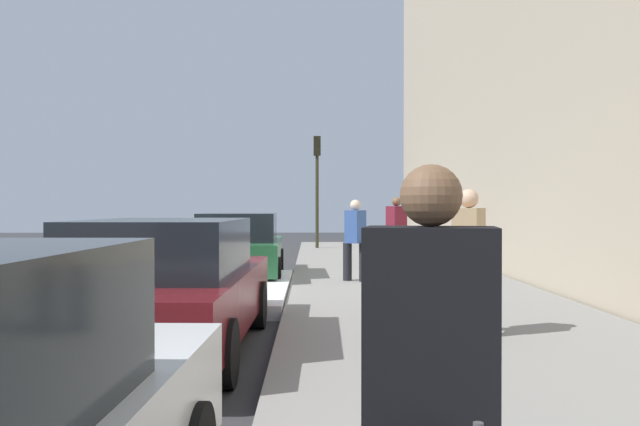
{
  "coord_description": "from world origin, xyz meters",
  "views": [
    {
      "loc": [
        -13.73,
        -1.41,
        1.65
      ],
      "look_at": [
        -0.42,
        -1.59,
        1.53
      ],
      "focal_mm": 36.5,
      "sensor_mm": 36.0,
      "label": 1
    }
  ],
  "objects_px": {
    "parked_car_maroon": "(168,286)",
    "traffic_light_pole": "(317,172)",
    "pedestrian_tan_coat": "(469,257)",
    "pedestrian_blue_coat": "(355,238)",
    "parked_car_green": "(239,247)",
    "pedestrian_black_coat": "(431,389)",
    "pedestrian_burgundy_coat": "(396,230)"
  },
  "relations": [
    {
      "from": "pedestrian_black_coat",
      "to": "traffic_light_pole",
      "type": "distance_m",
      "value": 21.67
    },
    {
      "from": "pedestrian_black_coat",
      "to": "traffic_light_pole",
      "type": "relative_size",
      "value": 0.4
    },
    {
      "from": "parked_car_maroon",
      "to": "pedestrian_tan_coat",
      "type": "xyz_separation_m",
      "value": [
        0.26,
        -3.46,
        0.3
      ]
    },
    {
      "from": "pedestrian_black_coat",
      "to": "traffic_light_pole",
      "type": "xyz_separation_m",
      "value": [
        21.58,
        0.19,
        1.9
      ]
    },
    {
      "from": "pedestrian_black_coat",
      "to": "pedestrian_blue_coat",
      "type": "relative_size",
      "value": 1.0
    },
    {
      "from": "pedestrian_burgundy_coat",
      "to": "pedestrian_tan_coat",
      "type": "xyz_separation_m",
      "value": [
        -8.53,
        0.27,
        -0.02
      ]
    },
    {
      "from": "parked_car_maroon",
      "to": "pedestrian_burgundy_coat",
      "type": "height_order",
      "value": "pedestrian_burgundy_coat"
    },
    {
      "from": "pedestrian_black_coat",
      "to": "pedestrian_blue_coat",
      "type": "distance_m",
      "value": 10.92
    },
    {
      "from": "pedestrian_burgundy_coat",
      "to": "pedestrian_blue_coat",
      "type": "distance_m",
      "value": 3.22
    },
    {
      "from": "pedestrian_blue_coat",
      "to": "traffic_light_pole",
      "type": "distance_m",
      "value": 10.86
    },
    {
      "from": "pedestrian_black_coat",
      "to": "pedestrian_tan_coat",
      "type": "xyz_separation_m",
      "value": [
        5.37,
        -1.44,
        0.03
      ]
    },
    {
      "from": "traffic_light_pole",
      "to": "pedestrian_burgundy_coat",
      "type": "bearing_deg",
      "value": -166.1
    },
    {
      "from": "parked_car_maroon",
      "to": "pedestrian_tan_coat",
      "type": "relative_size",
      "value": 2.78
    },
    {
      "from": "pedestrian_tan_coat",
      "to": "pedestrian_black_coat",
      "type": "bearing_deg",
      "value": 164.99
    },
    {
      "from": "parked_car_green",
      "to": "pedestrian_burgundy_coat",
      "type": "relative_size",
      "value": 2.48
    },
    {
      "from": "pedestrian_black_coat",
      "to": "traffic_light_pole",
      "type": "height_order",
      "value": "traffic_light_pole"
    },
    {
      "from": "parked_car_maroon",
      "to": "pedestrian_black_coat",
      "type": "relative_size",
      "value": 2.89
    },
    {
      "from": "parked_car_green",
      "to": "pedestrian_burgundy_coat",
      "type": "height_order",
      "value": "pedestrian_burgundy_coat"
    },
    {
      "from": "parked_car_green",
      "to": "pedestrian_blue_coat",
      "type": "distance_m",
      "value": 2.81
    },
    {
      "from": "pedestrian_burgundy_coat",
      "to": "traffic_light_pole",
      "type": "xyz_separation_m",
      "value": [
        7.69,
        1.9,
        1.85
      ]
    },
    {
      "from": "pedestrian_blue_coat",
      "to": "pedestrian_tan_coat",
      "type": "bearing_deg",
      "value": -170.27
    },
    {
      "from": "pedestrian_blue_coat",
      "to": "traffic_light_pole",
      "type": "height_order",
      "value": "traffic_light_pole"
    },
    {
      "from": "pedestrian_burgundy_coat",
      "to": "pedestrian_tan_coat",
      "type": "distance_m",
      "value": 8.53
    },
    {
      "from": "pedestrian_black_coat",
      "to": "pedestrian_tan_coat",
      "type": "bearing_deg",
      "value": -15.01
    },
    {
      "from": "pedestrian_burgundy_coat",
      "to": "traffic_light_pole",
      "type": "distance_m",
      "value": 8.13
    },
    {
      "from": "pedestrian_tan_coat",
      "to": "pedestrian_blue_coat",
      "type": "bearing_deg",
      "value": 9.73
    },
    {
      "from": "parked_car_green",
      "to": "pedestrian_black_coat",
      "type": "xyz_separation_m",
      "value": [
        -12.2,
        -2.0,
        0.27
      ]
    },
    {
      "from": "pedestrian_blue_coat",
      "to": "pedestrian_tan_coat",
      "type": "height_order",
      "value": "pedestrian_tan_coat"
    },
    {
      "from": "parked_car_green",
      "to": "pedestrian_blue_coat",
      "type": "xyz_separation_m",
      "value": [
        -1.28,
        -2.49,
        0.27
      ]
    },
    {
      "from": "pedestrian_burgundy_coat",
      "to": "pedestrian_black_coat",
      "type": "bearing_deg",
      "value": 172.98
    },
    {
      "from": "pedestrian_tan_coat",
      "to": "traffic_light_pole",
      "type": "height_order",
      "value": "traffic_light_pole"
    },
    {
      "from": "parked_car_maroon",
      "to": "traffic_light_pole",
      "type": "height_order",
      "value": "traffic_light_pole"
    }
  ]
}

